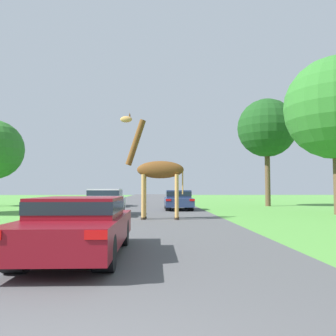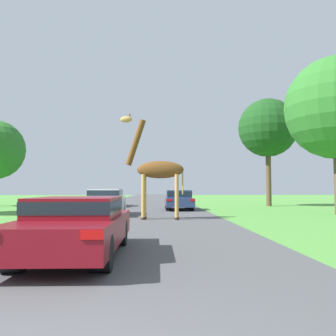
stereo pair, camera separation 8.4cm
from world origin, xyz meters
The scene contains 7 objects.
road centered at (0.00, 30.00, 0.00)m, with size 8.31×120.00×0.00m.
giraffe_near_road centered at (1.00, 14.53, 2.26)m, with size 3.00×0.84×4.97m.
car_lead_maroon centered at (-0.63, 5.56, 0.67)m, with size 1.82×4.71×1.22m.
car_queue_right centered at (-2.73, 26.86, 0.75)m, with size 1.83×4.54×1.40m.
car_queue_left centered at (-1.74, 17.23, 0.74)m, with size 1.82×4.13×1.39m.
car_far_ahead centered at (2.47, 21.99, 0.70)m, with size 1.78×4.20×1.31m.
tree_right_cluster centered at (10.10, 26.79, 6.39)m, with size 4.78×4.78×8.81m.
Camera 1 is at (0.96, -1.93, 1.40)m, focal length 38.00 mm.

